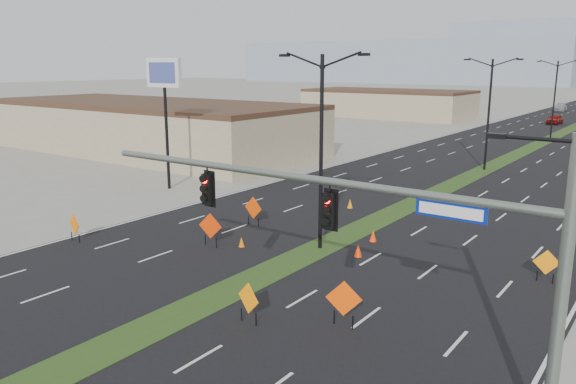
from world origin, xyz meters
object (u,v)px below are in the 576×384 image
Objects in this scene: construction_sign_2 at (253,209)px; streetlight_2 at (555,97)px; streetlight_1 at (489,111)px; construction_sign_4 at (344,300)px; construction_sign_5 at (546,264)px; construction_sign_3 at (248,300)px; signal_mast at (385,235)px; pole_sign_west at (164,82)px; cone_1 at (373,236)px; streetlight_0 at (321,147)px; car_left at (555,119)px; construction_sign_0 at (74,225)px; construction_sign_1 at (210,227)px; cone_3 at (350,204)px; cone_2 at (358,250)px; cone_0 at (242,242)px; car_far at (560,107)px.

streetlight_2 is at bearing 88.60° from construction_sign_2.
streetlight_1 is 5.55× the size of construction_sign_4.
construction_sign_5 is at bearing 38.36° from construction_sign_4.
construction_sign_3 is at bearing -85.94° from streetlight_1.
pole_sign_west is at bearing 149.39° from signal_mast.
cone_1 is (-6.82, 12.69, -4.46)m from signal_mast.
signal_mast is at bearing 4.38° from construction_sign_3.
streetlight_0 is 76.80m from car_left.
construction_sign_0 is 2.41× the size of cone_1.
construction_sign_0 is at bearing -162.11° from construction_sign_1.
pole_sign_west is at bearing 171.80° from cone_1.
construction_sign_2 reaches higher than cone_3.
construction_sign_3 is 9.03m from cone_2.
construction_sign_5 is (8.07, 10.88, -0.06)m from construction_sign_3.
cone_0 is (-9.14, 4.91, -0.79)m from construction_sign_4.
construction_sign_4 is 2.71× the size of cone_1.
car_far is at bearing 83.31° from construction_sign_5.
pole_sign_west is (-23.25, 12.64, 7.12)m from construction_sign_4.
construction_sign_0 is 2.57× the size of cone_3.
cone_0 is at bearing -158.66° from cone_2.
car_left reaches higher than cone_3.
construction_sign_2 reaches higher than construction_sign_0.
cone_0 is 0.83× the size of cone_1.
signal_mast is at bearing -80.46° from car_left.
streetlight_0 reaches higher than construction_sign_2.
cone_1 is (5.23, 4.95, 0.06)m from cone_0.
construction_sign_4 reaches higher than cone_2.
construction_sign_1 is at bearing -146.63° from cone_0.
streetlight_0 is 6.23× the size of construction_sign_0.
pole_sign_west is (-20.23, 14.47, 7.24)m from construction_sign_3.
car_far is 3.65× the size of construction_sign_5.
cone_2 is (2.29, -56.00, -5.08)m from streetlight_2.
streetlight_2 reaches higher than cone_2.
signal_mast is 87.51m from car_left.
signal_mast is at bearing -77.31° from streetlight_1.
streetlight_1 is 5.63× the size of construction_sign_2.
construction_sign_3 reaches higher than construction_sign_5.
construction_sign_4 is (11.22, -8.42, 0.02)m from construction_sign_2.
construction_sign_3 is (-5.93, 1.00, -3.84)m from signal_mast.
streetlight_1 reaches higher than construction_sign_4.
streetlight_0 is 10.11m from construction_sign_4.
car_left is at bearing 95.48° from construction_sign_0.
cone_1 is at bearing 157.82° from construction_sign_5.
signal_mast is 1.63× the size of streetlight_0.
construction_sign_2 is at bearing 65.23° from construction_sign_0.
cone_3 is (-2.97, -19.63, -5.11)m from streetlight_1.
streetlight_0 is 10.25m from cone_3.
cone_3 is at bearing 96.58° from construction_sign_4.
car_far is 104.54m from construction_sign_2.
streetlight_2 is 55.20m from construction_sign_2.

